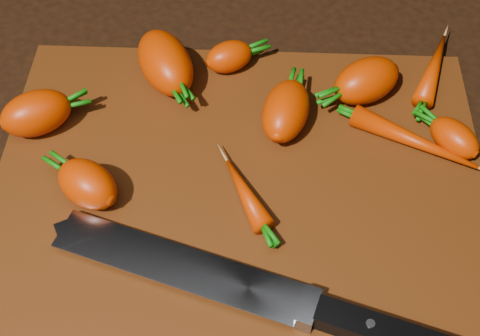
{
  "coord_description": "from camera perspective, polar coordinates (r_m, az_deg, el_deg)",
  "views": [
    {
      "loc": [
        0.02,
        -0.39,
        0.56
      ],
      "look_at": [
        0.0,
        0.01,
        0.03
      ],
      "focal_mm": 50.0,
      "sensor_mm": 36.0,
      "label": 1
    }
  ],
  "objects": [
    {
      "name": "carrot_3",
      "position": [
        0.71,
        3.93,
        4.89
      ],
      "size": [
        0.07,
        0.09,
        0.05
      ],
      "primitive_type": "ellipsoid",
      "rotation": [
        0.0,
        0.0,
        1.34
      ],
      "color": "#C42F00",
      "rests_on": "cutting_board"
    },
    {
      "name": "carrot_5",
      "position": [
        0.77,
        -0.93,
        9.48
      ],
      "size": [
        0.07,
        0.06,
        0.04
      ],
      "primitive_type": "ellipsoid",
      "rotation": [
        0.0,
        0.0,
        0.47
      ],
      "color": "#C42F00",
      "rests_on": "cutting_board"
    },
    {
      "name": "cutting_board",
      "position": [
        0.68,
        -0.03,
        -1.9
      ],
      "size": [
        0.5,
        0.4,
        0.01
      ],
      "primitive_type": "cube",
      "color": "#5A2A0D",
      "rests_on": "ground"
    },
    {
      "name": "carrot_0",
      "position": [
        0.74,
        -17.01,
        4.5
      ],
      "size": [
        0.09,
        0.08,
        0.05
      ],
      "primitive_type": "ellipsoid",
      "rotation": [
        0.0,
        0.0,
        0.49
      ],
      "color": "#C42F00",
      "rests_on": "cutting_board"
    },
    {
      "name": "ground",
      "position": [
        0.69,
        -0.03,
        -2.44
      ],
      "size": [
        2.0,
        2.0,
        0.01
      ],
      "primitive_type": "cube",
      "color": "black"
    },
    {
      "name": "carrot_9",
      "position": [
        0.66,
        0.44,
        -2.15
      ],
      "size": [
        0.06,
        0.09,
        0.02
      ],
      "primitive_type": "ellipsoid",
      "rotation": [
        0.0,
        0.0,
        2.04
      ],
      "color": "#C42F00",
      "rests_on": "cutting_board"
    },
    {
      "name": "carrot_8",
      "position": [
        0.72,
        14.64,
        2.28
      ],
      "size": [
        0.13,
        0.09,
        0.02
      ],
      "primitive_type": "ellipsoid",
      "rotation": [
        0.0,
        0.0,
        -0.5
      ],
      "color": "#C42F00",
      "rests_on": "cutting_board"
    },
    {
      "name": "carrot_2",
      "position": [
        0.76,
        -6.39,
        8.92
      ],
      "size": [
        0.09,
        0.11,
        0.06
      ],
      "primitive_type": "ellipsoid",
      "rotation": [
        0.0,
        0.0,
        -1.11
      ],
      "color": "#C42F00",
      "rests_on": "cutting_board"
    },
    {
      "name": "carrot_4",
      "position": [
        0.75,
        10.74,
        7.33
      ],
      "size": [
        0.09,
        0.08,
        0.05
      ],
      "primitive_type": "ellipsoid",
      "rotation": [
        0.0,
        0.0,
        3.69
      ],
      "color": "#C42F00",
      "rests_on": "cutting_board"
    },
    {
      "name": "carrot_7",
      "position": [
        0.8,
        16.2,
        8.2
      ],
      "size": [
        0.06,
        0.12,
        0.02
      ],
      "primitive_type": "ellipsoid",
      "rotation": [
        0.0,
        0.0,
        1.22
      ],
      "color": "#C42F00",
      "rests_on": "cutting_board"
    },
    {
      "name": "carrot_1",
      "position": [
        0.66,
        -12.89,
        -1.35
      ],
      "size": [
        0.08,
        0.08,
        0.05
      ],
      "primitive_type": "ellipsoid",
      "rotation": [
        0.0,
        0.0,
        2.53
      ],
      "color": "#C42F00",
      "rests_on": "cutting_board"
    },
    {
      "name": "knife",
      "position": [
        0.61,
        -3.4,
        -8.94
      ],
      "size": [
        0.38,
        0.15,
        0.02
      ],
      "rotation": [
        0.0,
        0.0,
        -0.31
      ],
      "color": "gray",
      "rests_on": "cutting_board"
    },
    {
      "name": "carrot_6",
      "position": [
        0.73,
        17.82,
        2.46
      ],
      "size": [
        0.06,
        0.07,
        0.03
      ],
      "primitive_type": "ellipsoid",
      "rotation": [
        0.0,
        0.0,
        2.28
      ],
      "color": "#C42F00",
      "rests_on": "cutting_board"
    }
  ]
}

